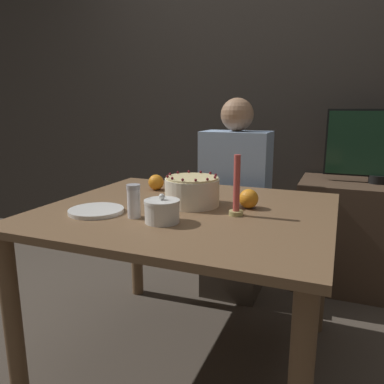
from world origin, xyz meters
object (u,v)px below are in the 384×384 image
Objects in this scene: candle at (237,192)px; person_man_blue_shirt at (235,212)px; sugar_bowl at (162,211)px; cake at (192,191)px; sugar_shaker at (134,201)px; tv_monitor at (381,145)px.

person_man_blue_shirt is (-0.21, 0.76, -0.30)m from candle.
candle reaches higher than sugar_bowl.
candle is (0.22, -0.08, 0.03)m from cake.
person_man_blue_shirt reaches higher than candle.
cake is 0.24m from candle.
sugar_shaker is at bearing 172.97° from sugar_bowl.
tv_monitor is at bearing 58.20° from sugar_bowl.
cake is at bearing -127.80° from tv_monitor.
sugar_bowl is at bearing -91.91° from cake.
person_man_blue_shirt reaches higher than sugar_bowl.
tv_monitor is (0.80, 0.37, 0.41)m from person_man_blue_shirt.
tv_monitor is at bearing 53.99° from sugar_shaker.
sugar_shaker is 0.21× the size of tv_monitor.
person_man_blue_shirt is 0.97m from tv_monitor.
sugar_bowl is 0.55× the size of candle.
person_man_blue_shirt is (0.01, 0.68, -0.27)m from cake.
cake is at bearing 159.56° from candle.
sugar_shaker is 0.54× the size of candle.
person_man_blue_shirt reaches higher than cake.
sugar_bowl is at bearing -121.80° from tv_monitor.
cake is at bearing 88.09° from sugar_bowl.
cake reaches higher than sugar_shaker.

